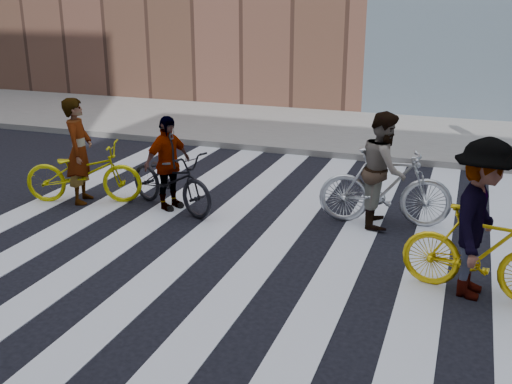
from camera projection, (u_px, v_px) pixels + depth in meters
The scene contains 11 objects.
ground at pixel (241, 238), 9.11m from camera, with size 100.00×100.00×0.00m, color black.
sidewalk_far at pixel (344, 132), 15.79m from camera, with size 100.00×5.00×0.15m, color gray.
zebra_crosswalk at pixel (241, 237), 9.11m from camera, with size 8.25×10.00×0.01m.
bike_yellow_left at pixel (84, 173), 10.52m from camera, with size 0.71×2.05×1.08m, color #C9C70B.
bike_silver_mid at pixel (385, 187), 9.46m from camera, with size 0.59×2.08×1.25m, color #B8BCC3.
bike_yellow_right at pixel (480, 253), 7.21m from camera, with size 0.53×1.87×1.13m, color yellow.
bike_dark_rear at pixel (171, 180), 10.17m from camera, with size 0.69×1.99×1.05m, color black.
rider_left at pixel (79, 151), 10.42m from camera, with size 0.68×0.45×1.86m, color slate.
rider_mid at pixel (383, 169), 9.38m from camera, with size 0.89×0.69×1.83m, color slate.
rider_right at pixel (480, 219), 7.10m from camera, with size 1.27×0.73×1.97m, color slate.
rider_rear at pixel (168, 163), 10.10m from camera, with size 0.95×0.40×1.62m, color slate.
Camera 1 is at (3.07, -7.86, 3.53)m, focal length 42.00 mm.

